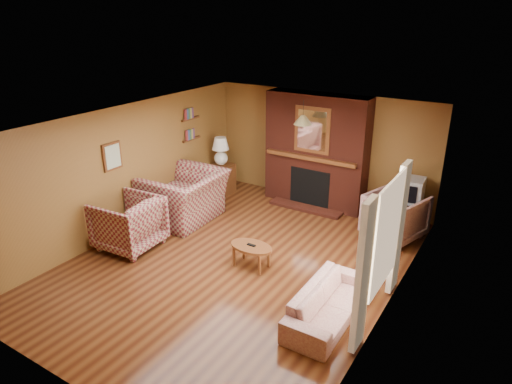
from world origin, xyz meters
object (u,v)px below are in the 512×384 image
Objects in this scene: plaid_loveseat at (185,197)px; table_lamp at (221,150)px; floral_sofa at (329,303)px; side_table at (222,179)px; tv_stand at (406,215)px; plaid_armchair at (128,223)px; floral_armchair at (395,216)px; coffee_table at (251,249)px; crt_tv at (410,190)px; fireplace at (316,152)px.

table_lamp reaches higher than plaid_loveseat.
floral_sofa is at bearing -37.10° from table_lamp.
side_table is 1.14× the size of tv_stand.
plaid_armchair is 1.08× the size of floral_armchair.
plaid_loveseat is at bearing -81.07° from table_lamp.
plaid_armchair is 4.85m from floral_armchair.
tv_stand is (4.15, 0.35, -0.04)m from side_table.
plaid_armchair is at bearing -165.31° from coffee_table.
floral_armchair is 4.06m from side_table.
crt_tv reaches higher than plaid_loveseat.
side_table is (-4.00, 3.02, 0.09)m from floral_sofa.
side_table is (-2.36, 2.43, 0.00)m from coffee_table.
plaid_loveseat is 1.70m from table_lamp.
fireplace is 2.17m from table_lamp.
tv_stand reaches higher than coffee_table.
plaid_armchair is at bearing 53.94° from floral_armchair.
coffee_table is 3.30m from tv_stand.
coffee_table is (2.11, -0.83, -0.16)m from plaid_loveseat.
tv_stand is (1.79, 2.78, -0.04)m from coffee_table.
fireplace is 4.63× the size of crt_tv.
floral_armchair is 1.64× the size of tv_stand.
coffee_table is at bearing 101.33° from plaid_armchair.
crt_tv reaches higher than tv_stand.
table_lamp is at bearing -165.71° from fireplace.
coffee_table is 3.38m from side_table.
tv_stand is at bearing 90.00° from crt_tv.
floral_sofa is 5.08m from table_lamp.
floral_armchair is (3.91, 2.88, -0.03)m from plaid_armchair.
floral_armchair is 4.10m from table_lamp.
floral_armchair reaches higher than side_table.
fireplace is 4.14m from floral_sofa.
table_lamp reaches higher than floral_armchair.
tv_stand reaches higher than floral_sofa.
plaid_loveseat is at bearing 172.59° from plaid_armchair.
floral_armchair is at bearing -101.47° from tv_stand.
fireplace is at bearing 14.29° from table_lamp.
fireplace is at bearing 14.29° from side_table.
plaid_armchair is 1.54× the size of side_table.
coffee_table is at bearing -45.81° from side_table.
table_lamp is at bearing 180.00° from side_table.
crt_tv is at bearing -90.37° from tv_stand.
floral_armchair is at bearing -18.71° from fireplace.
fireplace is at bearing 147.78° from plaid_armchair.
floral_sofa reaches higher than coffee_table.
table_lamp is at bearing 15.76° from floral_armchair.
plaid_loveseat reaches higher than floral_armchair.
plaid_armchair is 1.76× the size of tv_stand.
fireplace is 2.90m from plaid_loveseat.
tv_stand is 0.52m from crt_tv.
coffee_table is at bearing 71.11° from floral_armchair.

